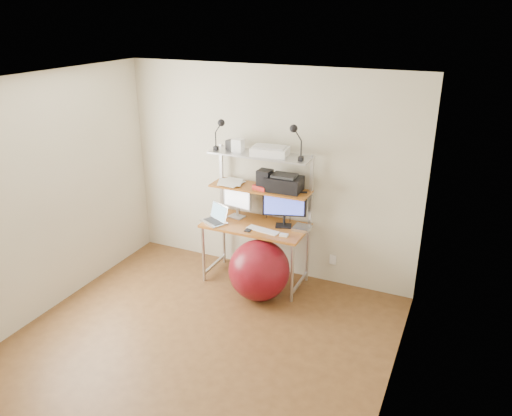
{
  "coord_description": "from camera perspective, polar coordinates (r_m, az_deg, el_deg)",
  "views": [
    {
      "loc": [
        2.18,
        -3.37,
        3.06
      ],
      "look_at": [
        0.14,
        1.15,
        1.07
      ],
      "focal_mm": 35.0,
      "sensor_mm": 36.0,
      "label": 1
    }
  ],
  "objects": [
    {
      "name": "clip_lamp_left",
      "position": [
        5.68,
        -4.13,
        9.13
      ],
      "size": [
        0.15,
        0.08,
        0.37
      ],
      "color": "black",
      "rests_on": "top_shelf"
    },
    {
      "name": "box_grey",
      "position": [
        5.8,
        -2.8,
        7.25
      ],
      "size": [
        0.12,
        0.12,
        0.11
      ],
      "primitive_type": "cube",
      "rotation": [
        0.0,
        0.0,
        -0.18
      ],
      "color": "#2A2A2C",
      "rests_on": "top_shelf"
    },
    {
      "name": "keyboard",
      "position": [
        5.61,
        0.79,
        -2.54
      ],
      "size": [
        0.4,
        0.17,
        0.01
      ],
      "primitive_type": "cube",
      "rotation": [
        0.0,
        0.0,
        -0.16
      ],
      "color": "silver",
      "rests_on": "desktop"
    },
    {
      "name": "scanner",
      "position": [
        5.54,
        1.61,
        6.54
      ],
      "size": [
        0.43,
        0.31,
        0.11
      ],
      "rotation": [
        0.0,
        0.0,
        0.12
      ],
      "color": "silver",
      "rests_on": "top_shelf"
    },
    {
      "name": "paper_stack",
      "position": [
        5.89,
        -2.88,
        2.98
      ],
      "size": [
        0.38,
        0.36,
        0.02
      ],
      "color": "white",
      "rests_on": "mid_shelf"
    },
    {
      "name": "mac_mini",
      "position": [
        5.66,
        5.31,
        -2.29
      ],
      "size": [
        0.19,
        0.19,
        0.04
      ],
      "primitive_type": "cube",
      "rotation": [
        0.0,
        0.0,
        -0.0
      ],
      "color": "#B7B7BC",
      "rests_on": "desktop"
    },
    {
      "name": "monitor_silver",
      "position": [
        5.9,
        -2.17,
        1.08
      ],
      "size": [
        0.39,
        0.17,
        0.44
      ],
      "rotation": [
        0.0,
        0.0,
        -0.18
      ],
      "color": "silver",
      "rests_on": "desktop"
    },
    {
      "name": "monitor_black",
      "position": [
        5.65,
        3.28,
        0.29
      ],
      "size": [
        0.49,
        0.2,
        0.5
      ],
      "rotation": [
        0.0,
        0.0,
        0.3
      ],
      "color": "black",
      "rests_on": "desktop"
    },
    {
      "name": "nas_cube",
      "position": [
        5.65,
        1.01,
        3.28
      ],
      "size": [
        0.16,
        0.16,
        0.22
      ],
      "primitive_type": "cube",
      "rotation": [
        0.0,
        0.0,
        -0.04
      ],
      "color": "black",
      "rests_on": "mid_shelf"
    },
    {
      "name": "mouse",
      "position": [
        5.48,
        3.21,
        -3.11
      ],
      "size": [
        0.09,
        0.06,
        0.03
      ],
      "primitive_type": "cube",
      "rotation": [
        0.0,
        0.0,
        0.05
      ],
      "color": "silver",
      "rests_on": "desktop"
    },
    {
      "name": "printer",
      "position": [
        5.61,
        3.24,
        2.86
      ],
      "size": [
        0.41,
        0.29,
        0.19
      ],
      "rotation": [
        0.0,
        0.0,
        0.04
      ],
      "color": "black",
      "rests_on": "mid_shelf"
    },
    {
      "name": "red_box",
      "position": [
        5.66,
        0.6,
        2.36
      ],
      "size": [
        0.2,
        0.16,
        0.05
      ],
      "primitive_type": "cube",
      "rotation": [
        0.0,
        0.0,
        -0.26
      ],
      "color": "#B0211C",
      "rests_on": "mid_shelf"
    },
    {
      "name": "exercise_ball",
      "position": [
        5.61,
        0.36,
        -7.1
      ],
      "size": [
        0.69,
        0.69,
        0.69
      ],
      "primitive_type": "sphere",
      "color": "maroon",
      "rests_on": "floor"
    },
    {
      "name": "box_white",
      "position": [
        5.69,
        -2.08,
        7.17
      ],
      "size": [
        0.13,
        0.11,
        0.14
      ],
      "primitive_type": "cube",
      "rotation": [
        0.0,
        0.0,
        -0.04
      ],
      "color": "silver",
      "rests_on": "top_shelf"
    },
    {
      "name": "phone",
      "position": [
        5.63,
        -0.86,
        -2.49
      ],
      "size": [
        0.07,
        0.13,
        0.01
      ],
      "primitive_type": "cube",
      "rotation": [
        0.0,
        0.0,
        0.05
      ],
      "color": "black",
      "rests_on": "desktop"
    },
    {
      "name": "laptop",
      "position": [
        5.85,
        -4.55,
        -1.16
      ],
      "size": [
        0.38,
        0.35,
        0.27
      ],
      "rotation": [
        0.0,
        0.0,
        -0.47
      ],
      "color": "#B7B7BC",
      "rests_on": "desktop"
    },
    {
      "name": "room",
      "position": [
        4.41,
        -7.81,
        -2.66
      ],
      "size": [
        3.6,
        3.6,
        3.6
      ],
      "color": "brown",
      "rests_on": "ground"
    },
    {
      "name": "clip_lamp_right",
      "position": [
        5.3,
        4.5,
        8.37
      ],
      "size": [
        0.15,
        0.09,
        0.39
      ],
      "color": "black",
      "rests_on": "top_shelf"
    },
    {
      "name": "computer_desk",
      "position": [
        5.74,
        0.2,
        0.31
      ],
      "size": [
        1.2,
        0.6,
        1.57
      ],
      "color": "#A66020",
      "rests_on": "ground"
    },
    {
      "name": "wall_outlet",
      "position": [
        6.0,
        8.78,
        -5.85
      ],
      "size": [
        0.08,
        0.01,
        0.12
      ],
      "primitive_type": "cube",
      "color": "silver",
      "rests_on": "room"
    }
  ]
}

